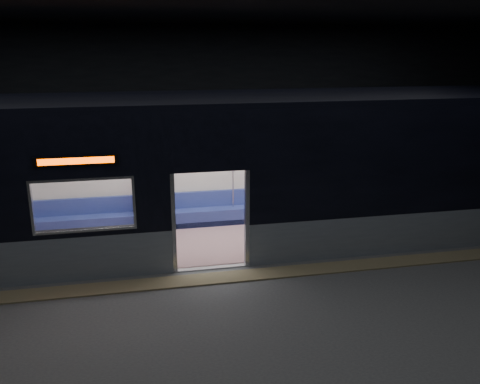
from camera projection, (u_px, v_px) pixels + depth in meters
name	position (u px, v px, depth m)	size (l,w,h in m)	color
station_floor	(220.00, 292.00, 9.42)	(24.00, 14.00, 0.01)	#47494C
station_envelope	(218.00, 92.00, 8.39)	(24.00, 14.00, 5.00)	black
tactile_strip	(215.00, 278.00, 9.93)	(22.80, 0.50, 0.03)	#8C7F59
metro_car	(200.00, 164.00, 11.29)	(18.00, 3.04, 3.35)	gray
passenger	(144.00, 200.00, 12.28)	(0.41, 0.68, 1.35)	black
handbag	(143.00, 208.00, 12.11)	(0.25, 0.21, 0.12)	black
transit_map	(290.00, 164.00, 13.12)	(0.91, 0.03, 0.59)	white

